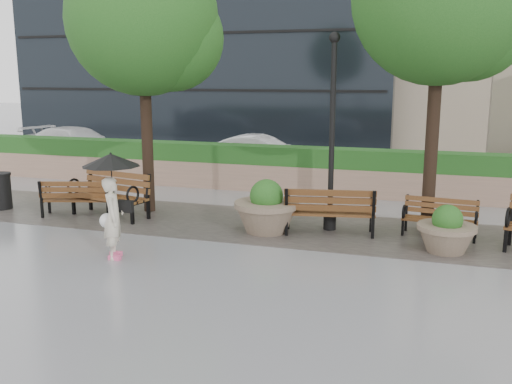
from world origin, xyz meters
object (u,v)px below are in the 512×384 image
(car_left, at_px, (77,145))
(planter_left, at_px, (266,212))
(pedestrian, at_px, (112,195))
(bench_2, at_px, (329,220))
(planter_right, at_px, (446,234))
(car_right, at_px, (260,152))
(bench_3, at_px, (439,226))
(bench_1, at_px, (110,204))
(lamppost, at_px, (332,145))
(bench_0, at_px, (78,205))
(trash_bin, at_px, (1,192))

(car_left, bearing_deg, planter_left, -114.82)
(pedestrian, bearing_deg, bench_2, -76.59)
(car_left, bearing_deg, planter_right, -107.59)
(bench_2, xyz_separation_m, car_right, (-4.06, 7.96, 0.32))
(bench_3, height_order, planter_left, planter_left)
(bench_1, relative_size, planter_right, 1.89)
(bench_1, relative_size, lamppost, 0.50)
(bench_0, xyz_separation_m, pedestrian, (2.61, -2.58, 0.94))
(planter_left, relative_size, planter_right, 1.25)
(bench_0, height_order, car_right, car_right)
(car_right, bearing_deg, bench_3, -138.65)
(pedestrian, bearing_deg, planter_right, -94.43)
(bench_1, bearing_deg, planter_right, 8.80)
(planter_left, height_order, car_right, car_right)
(planter_right, relative_size, lamppost, 0.26)
(trash_bin, relative_size, lamppost, 0.21)
(bench_0, height_order, planter_right, planter_right)
(bench_3, xyz_separation_m, planter_right, (0.13, -1.07, 0.13))
(bench_0, height_order, lamppost, lamppost)
(planter_right, bearing_deg, planter_left, 175.08)
(bench_0, distance_m, planter_left, 4.86)
(bench_3, xyz_separation_m, planter_left, (-3.65, -0.74, 0.22))
(planter_right, bearing_deg, bench_2, 166.22)
(car_right, bearing_deg, lamppost, -151.15)
(bench_3, distance_m, planter_right, 1.08)
(bench_3, bearing_deg, car_right, 136.29)
(planter_left, bearing_deg, bench_0, 179.96)
(lamppost, relative_size, pedestrian, 2.17)
(planter_left, bearing_deg, bench_1, 177.56)
(bench_1, height_order, bench_2, bench_1)
(car_left, height_order, car_right, car_left)
(car_left, xyz_separation_m, car_right, (7.30, 0.79, -0.08))
(bench_0, xyz_separation_m, planter_left, (4.86, -0.00, 0.20))
(planter_left, bearing_deg, planter_right, -4.92)
(bench_2, height_order, planter_left, planter_left)
(car_right, bearing_deg, bench_0, 166.37)
(bench_3, bearing_deg, lamppost, -171.42)
(bench_0, distance_m, lamppost, 6.40)
(bench_0, height_order, pedestrian, pedestrian)
(bench_0, xyz_separation_m, planter_right, (8.64, -0.33, 0.10))
(bench_0, xyz_separation_m, bench_1, (0.82, 0.17, 0.05))
(planter_left, xyz_separation_m, pedestrian, (-2.25, -2.58, 0.74))
(bench_0, relative_size, car_left, 0.37)
(pedestrian, bearing_deg, trash_bin, 37.13)
(trash_bin, bearing_deg, planter_left, -0.38)
(car_right, distance_m, pedestrian, 10.83)
(bench_2, height_order, trash_bin, bench_2)
(planter_right, distance_m, trash_bin, 10.97)
(planter_right, bearing_deg, bench_0, 177.82)
(planter_left, height_order, car_left, car_left)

